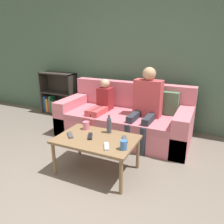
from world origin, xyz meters
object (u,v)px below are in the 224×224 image
Objects in this scene: tv_remote_2 at (125,139)px; bottle at (109,125)px; person_child at (101,105)px; tv_remote_0 at (90,136)px; bookshelf at (58,96)px; cup_far at (86,125)px; person_adult at (146,101)px; tv_remote_3 at (107,146)px; cup_near at (123,145)px; coffee_table at (97,142)px; couch at (125,120)px; tv_remote_1 at (70,135)px.

tv_remote_2 is 0.75× the size of bottle.
tv_remote_2 is at bearing -24.23° from bottle.
person_child reaches higher than tv_remote_0.
bookshelf reaches higher than cup_far.
tv_remote_2 is (2.17, -1.54, 0.08)m from bookshelf.
tv_remote_2 is (0.04, -0.95, -0.21)m from person_adult.
tv_remote_2 is at bearing -9.08° from cup_far.
tv_remote_3 is at bearing -56.58° from person_child.
bottle reaches higher than cup_near.
person_adult is 11.41× the size of cup_near.
coffee_table is 0.34m from tv_remote_2.
person_child is 1.31m from tv_remote_3.
person_child is (-0.46, 0.97, 0.12)m from coffee_table.
tv_remote_3 is at bearing -68.27° from bottle.
cup_far is 0.57m from tv_remote_3.
tv_remote_3 is at bearing -91.36° from person_adult.
tv_remote_1 is at bearing -100.76° from couch.
tv_remote_2 is at bearing 38.17° from tv_remote_3.
person_child reaches higher than cup_far.
tv_remote_0 is 1.11× the size of tv_remote_1.
bookshelf is at bearing 142.00° from cup_near.
bookshelf is at bearing 143.43° from bottle.
tv_remote_0 is (-0.47, 0.12, -0.04)m from cup_near.
tv_remote_2 is 0.27m from tv_remote_3.
person_child is at bearing 124.15° from bottle.
coffee_table is at bearing 115.16° from tv_remote_3.
tv_remote_0 is at bearing -89.67° from couch.
tv_remote_3 is (0.66, -1.13, -0.07)m from person_child.
coffee_table is (0.09, -1.12, 0.12)m from couch.
bottle reaches higher than coffee_table.
tv_remote_3 is at bearing -36.48° from cup_far.
cup_near is 0.23m from tv_remote_2.
bottle is at bearing -6.87° from tv_remote_1.
coffee_table is 4.04× the size of bottle.
bookshelf is 2.41m from tv_remote_0.
person_adult reaches higher than couch.
person_adult is at bearing 95.26° from cup_near.
tv_remote_0 is (0.37, -0.98, -0.07)m from person_child.
couch is 2.26× the size of coffee_table.
couch is 1.82× the size of person_adult.
tv_remote_1 is at bearing -79.53° from person_child.
cup_far is 0.60× the size of tv_remote_2.
coffee_table is 0.81× the size of person_adult.
couch is at bearing 169.61° from person_adult.
tv_remote_2 is at bearing -85.64° from person_adult.
person_adult is at bearing 75.30° from bottle.
cup_far is 0.58m from tv_remote_2.
cup_far is at bearing -175.73° from bottle.
cup_near reaches higher than tv_remote_3.
bottle is (0.32, 0.02, 0.05)m from cup_far.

